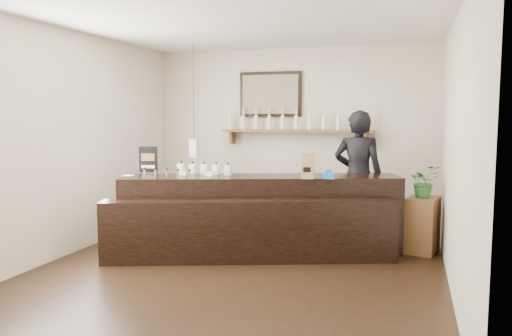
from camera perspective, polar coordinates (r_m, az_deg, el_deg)
The scene contains 10 objects.
ground at distance 5.88m, azimuth -1.68°, elevation -11.22°, with size 5.00×5.00×0.00m, color black.
room_shell at distance 5.61m, azimuth -1.73°, elevation 5.62°, with size 5.00×5.00×5.00m.
back_wall_decor at distance 7.93m, azimuth 2.84°, elevation 6.12°, with size 2.66×0.96×1.69m.
counter at distance 6.28m, azimuth 0.14°, elevation -5.75°, with size 3.51×2.05×1.14m.
promo_sign at distance 6.88m, azimuth -12.20°, elevation 0.98°, with size 0.24×0.09×0.35m.
paper_bag at distance 6.07m, azimuth 5.95°, elevation 0.29°, with size 0.16×0.12×0.32m.
tape_dispenser at distance 6.08m, azimuth 8.30°, elevation -0.80°, with size 0.15×0.06×0.12m.
side_cabinet at distance 6.75m, azimuth 18.47°, elevation -6.17°, with size 0.46×0.56×0.71m.
potted_plant at distance 6.65m, azimuth 18.63°, elevation -1.46°, with size 0.37×0.32×0.41m, color #2B6D2D.
shopkeeper at distance 6.93m, azimuth 11.61°, elevation -0.03°, with size 0.75×0.49×2.05m, color black.
Camera 1 is at (1.83, -5.31, 1.74)m, focal length 35.00 mm.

